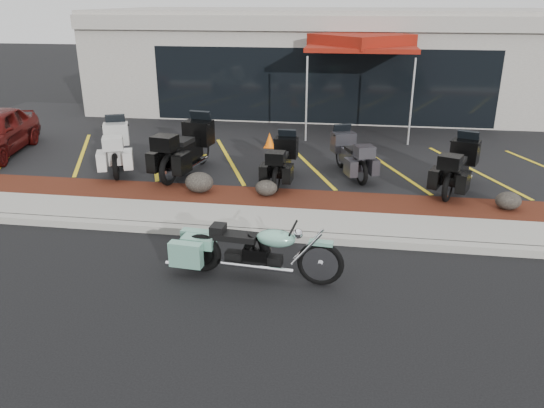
% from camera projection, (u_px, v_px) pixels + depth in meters
% --- Properties ---
extents(ground, '(90.00, 90.00, 0.00)m').
position_uv_depth(ground, '(279.00, 261.00, 9.47)').
color(ground, black).
rests_on(ground, ground).
extents(curb, '(24.00, 0.25, 0.15)m').
position_uv_depth(curb, '(286.00, 236.00, 10.27)').
color(curb, gray).
rests_on(curb, ground).
extents(sidewalk, '(24.00, 1.20, 0.15)m').
position_uv_depth(sidewalk, '(290.00, 222.00, 10.92)').
color(sidewalk, gray).
rests_on(sidewalk, ground).
extents(mulch_bed, '(24.00, 1.20, 0.16)m').
position_uv_depth(mulch_bed, '(296.00, 201.00, 12.02)').
color(mulch_bed, '#35160C').
rests_on(mulch_bed, ground).
extents(upper_lot, '(26.00, 9.60, 0.15)m').
position_uv_depth(upper_lot, '(314.00, 142.00, 17.00)').
color(upper_lot, black).
rests_on(upper_lot, ground).
extents(dealership_building, '(18.00, 8.16, 4.00)m').
position_uv_depth(dealership_building, '(327.00, 60.00, 22.08)').
color(dealership_building, gray).
rests_on(dealership_building, ground).
extents(boulder_left, '(0.67, 0.56, 0.47)m').
position_uv_depth(boulder_left, '(199.00, 182.00, 12.30)').
color(boulder_left, black).
rests_on(boulder_left, mulch_bed).
extents(boulder_mid, '(0.51, 0.43, 0.36)m').
position_uv_depth(boulder_mid, '(266.00, 188.00, 12.10)').
color(boulder_mid, black).
rests_on(boulder_mid, mulch_bed).
extents(boulder_right, '(0.54, 0.45, 0.38)m').
position_uv_depth(boulder_right, '(508.00, 201.00, 11.30)').
color(boulder_right, black).
rests_on(boulder_right, mulch_bed).
extents(hero_cruiser, '(2.93, 0.99, 1.01)m').
position_uv_depth(hero_cruiser, '(321.00, 257.00, 8.48)').
color(hero_cruiser, '#6FAD95').
rests_on(hero_cruiser, ground).
extents(touring_white, '(1.64, 2.44, 1.32)m').
position_uv_depth(touring_white, '(117.00, 138.00, 14.49)').
color(touring_white, silver).
rests_on(touring_white, upper_lot).
extents(touring_black_front, '(1.39, 2.66, 1.47)m').
position_uv_depth(touring_black_front, '(201.00, 138.00, 14.23)').
color(touring_black_front, black).
rests_on(touring_black_front, upper_lot).
extents(touring_black_mid, '(0.86, 2.03, 1.16)m').
position_uv_depth(touring_black_mid, '(287.00, 151.00, 13.54)').
color(touring_black_mid, black).
rests_on(touring_black_mid, upper_lot).
extents(touring_grey, '(1.47, 2.18, 1.18)m').
position_uv_depth(touring_grey, '(341.00, 146.00, 14.00)').
color(touring_grey, '#2B2A2F').
rests_on(touring_grey, upper_lot).
extents(touring_black_rear, '(1.61, 2.36, 1.28)m').
position_uv_depth(touring_black_rear, '(465.00, 156.00, 12.88)').
color(touring_black_rear, black).
rests_on(touring_black_rear, upper_lot).
extents(traffic_cone, '(0.41, 0.41, 0.45)m').
position_uv_depth(traffic_cone, '(270.00, 140.00, 16.07)').
color(traffic_cone, '#FC6708').
rests_on(traffic_cone, upper_lot).
extents(popup_canopy, '(3.54, 3.54, 3.17)m').
position_uv_depth(popup_canopy, '(361.00, 43.00, 17.09)').
color(popup_canopy, silver).
rests_on(popup_canopy, upper_lot).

